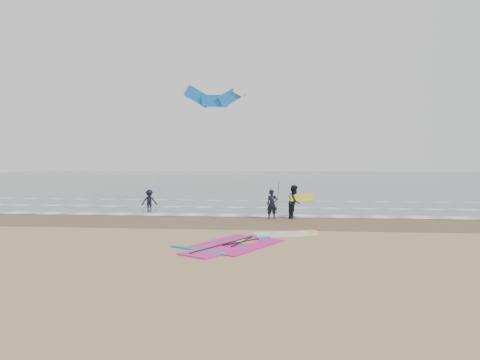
# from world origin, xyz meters

# --- Properties ---
(ground) EXTENTS (120.00, 120.00, 0.00)m
(ground) POSITION_xyz_m (0.00, 0.00, 0.00)
(ground) COLOR tan
(ground) RESTS_ON ground
(sea_water) EXTENTS (120.00, 80.00, 0.02)m
(sea_water) POSITION_xyz_m (0.00, 48.00, 0.01)
(sea_water) COLOR #47605E
(sea_water) RESTS_ON ground
(wet_sand_band) EXTENTS (120.00, 5.00, 0.01)m
(wet_sand_band) POSITION_xyz_m (0.00, 6.00, 0.00)
(wet_sand_band) COLOR brown
(wet_sand_band) RESTS_ON ground
(foam_waterline) EXTENTS (120.00, 9.15, 0.02)m
(foam_waterline) POSITION_xyz_m (0.00, 10.44, 0.03)
(foam_waterline) COLOR white
(foam_waterline) RESTS_ON ground
(windsurf_rig) EXTENTS (5.70, 5.40, 0.14)m
(windsurf_rig) POSITION_xyz_m (-0.33, 0.72, 0.04)
(windsurf_rig) COLOR white
(windsurf_rig) RESTS_ON ground
(person_standing) EXTENTS (0.66, 0.51, 1.59)m
(person_standing) POSITION_xyz_m (0.39, 7.06, 0.80)
(person_standing) COLOR black
(person_standing) RESTS_ON ground
(person_walking) EXTENTS (0.95, 1.06, 1.80)m
(person_walking) POSITION_xyz_m (1.60, 7.53, 0.90)
(person_walking) COLOR black
(person_walking) RESTS_ON ground
(person_wading) EXTENTS (1.14, 0.92, 1.54)m
(person_wading) POSITION_xyz_m (-7.72, 11.60, 0.77)
(person_wading) COLOR black
(person_wading) RESTS_ON ground
(held_pole) EXTENTS (0.17, 0.86, 1.82)m
(held_pole) POSITION_xyz_m (0.69, 7.06, 1.17)
(held_pole) COLOR black
(held_pole) RESTS_ON ground
(carried_kiteboard) EXTENTS (1.30, 0.51, 0.39)m
(carried_kiteboard) POSITION_xyz_m (2.00, 7.43, 1.14)
(carried_kiteboard) COLOR yellow
(carried_kiteboard) RESTS_ON ground
(surf_kite) EXTENTS (6.81, 3.66, 8.66)m
(surf_kite) POSITION_xyz_m (-3.89, 15.05, 7.99)
(surf_kite) COLOR white
(surf_kite) RESTS_ON ground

